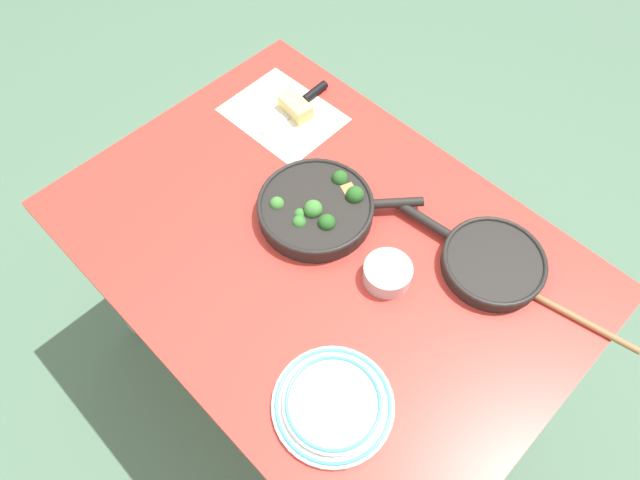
# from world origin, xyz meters

# --- Properties ---
(ground_plane) EXTENTS (14.00, 14.00, 0.00)m
(ground_plane) POSITION_xyz_m (0.00, 0.00, 0.00)
(ground_plane) COLOR #51755B
(dining_table_red) EXTENTS (1.24, 0.89, 0.78)m
(dining_table_red) POSITION_xyz_m (0.00, 0.00, 0.69)
(dining_table_red) COLOR red
(dining_table_red) RESTS_ON ground_plane
(skillet_broccoli) EXTENTS (0.33, 0.35, 0.07)m
(skillet_broccoli) POSITION_xyz_m (-0.07, 0.06, 0.80)
(skillet_broccoli) COLOR black
(skillet_broccoli) RESTS_ON dining_table_red
(skillet_eggs) EXTENTS (0.40, 0.24, 0.04)m
(skillet_eggs) POSITION_xyz_m (0.32, 0.24, 0.80)
(skillet_eggs) COLOR black
(skillet_eggs) RESTS_ON dining_table_red
(wooden_spoon) EXTENTS (0.36, 0.10, 0.02)m
(wooden_spoon) POSITION_xyz_m (0.45, 0.24, 0.78)
(wooden_spoon) COLOR #996B42
(wooden_spoon) RESTS_ON dining_table_red
(parchment_sheet) EXTENTS (0.31, 0.25, 0.00)m
(parchment_sheet) POSITION_xyz_m (-0.38, 0.23, 0.78)
(parchment_sheet) COLOR silver
(parchment_sheet) RESTS_ON dining_table_red
(grater_knife) EXTENTS (0.04, 0.25, 0.02)m
(grater_knife) POSITION_xyz_m (-0.37, 0.30, 0.78)
(grater_knife) COLOR silver
(grater_knife) RESTS_ON dining_table_red
(cheese_block) EXTENTS (0.10, 0.06, 0.04)m
(cheese_block) POSITION_xyz_m (-0.36, 0.26, 0.80)
(cheese_block) COLOR #EFD67A
(cheese_block) RESTS_ON dining_table_red
(dinner_plate_stack) EXTENTS (0.25, 0.25, 0.03)m
(dinner_plate_stack) POSITION_xyz_m (0.29, -0.25, 0.79)
(dinner_plate_stack) COLOR silver
(dinner_plate_stack) RESTS_ON dining_table_red
(prep_bowl_steel) EXTENTS (0.11, 0.11, 0.05)m
(prep_bowl_steel) POSITION_xyz_m (0.17, 0.04, 0.80)
(prep_bowl_steel) COLOR #B7B7BC
(prep_bowl_steel) RESTS_ON dining_table_red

